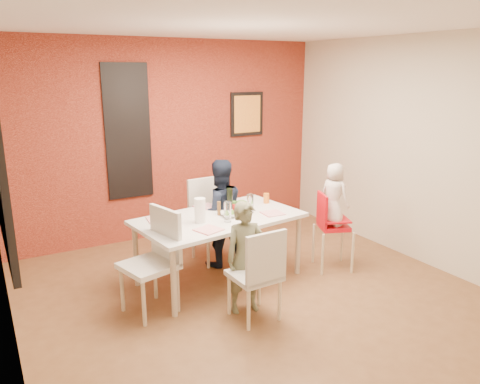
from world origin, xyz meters
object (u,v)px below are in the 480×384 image
chair_left (156,255)px  wine_bottle (230,200)px  chair_near (259,271)px  chair_far (210,215)px  dining_table (219,222)px  child_near (246,258)px  high_chair (330,224)px  toddler (334,195)px  paper_towel_roll (200,210)px  child_far (219,213)px

chair_left → wine_bottle: (1.03, 0.42, 0.31)m
chair_near → chair_far: 1.64m
chair_far → dining_table: bearing=-110.8°
child_near → chair_near: bearing=-79.5°
chair_near → child_near: child_near is taller
high_chair → chair_near: bearing=135.9°
toddler → chair_far: bearing=32.5°
chair_far → wine_bottle: bearing=-92.6°
chair_far → chair_near: bearing=-103.8°
chair_near → wine_bottle: bearing=-106.9°
chair_near → paper_towel_roll: size_ratio=3.47×
chair_far → high_chair: bearing=-46.5°
chair_near → high_chair: bearing=-157.6°
dining_table → chair_left: chair_left is taller
high_chair → wine_bottle: (-1.06, 0.50, 0.32)m
wine_bottle → chair_far: bearing=91.2°
chair_left → child_far: bearing=108.5°
chair_left → paper_towel_roll: size_ratio=3.85×
chair_left → wine_bottle: size_ratio=3.86×
high_chair → wine_bottle: bearing=86.4°
child_near → wine_bottle: 0.98m
dining_table → toddler: toddler is taller
dining_table → high_chair: high_chair is taller
chair_left → wine_bottle: 1.16m
chair_left → child_far: child_far is taller
chair_near → child_far: bearing=-104.2°
wine_bottle → paper_towel_roll: (-0.46, -0.21, 0.00)m
chair_far → toddler: size_ratio=1.38×
dining_table → chair_near: (-0.09, -0.98, -0.17)m
chair_left → toddler: (2.12, -0.09, 0.34)m
paper_towel_roll → dining_table: bearing=15.9°
child_far → wine_bottle: 0.33m
child_near → child_far: bearing=85.1°
paper_towel_roll → child_far: bearing=44.7°
dining_table → paper_towel_roll: size_ratio=7.20×
child_far → toddler: bearing=153.3°
chair_far → chair_left: chair_left is taller
chair_left → high_chair: 2.10m
chair_near → high_chair: high_chair is taller
chair_far → wine_bottle: 0.58m
high_chair → chair_left: bearing=109.3°
high_chair → child_near: 1.41m
chair_left → toddler: toddler is taller
child_near → wine_bottle: size_ratio=4.22×
child_near → child_far: size_ratio=0.85×
chair_near → chair_left: bearing=-45.4°
chair_left → high_chair: bearing=73.5°
chair_near → chair_far: size_ratio=0.91×
paper_towel_roll → toddler: bearing=-11.2°
wine_bottle → child_near: bearing=-108.9°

